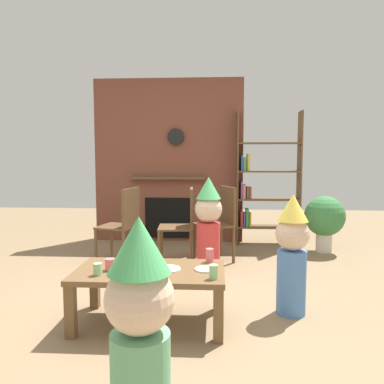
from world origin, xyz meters
name	(u,v)px	position (x,y,z in m)	size (l,w,h in m)	color
ground_plane	(172,305)	(0.00, 0.00, 0.00)	(12.00, 12.00, 0.00)	#846B4C
brick_fireplace_feature	(169,161)	(-0.33, 2.60, 1.19)	(2.20, 0.28, 2.40)	brown
bookshelf	(262,185)	(1.04, 2.40, 0.86)	(0.90, 0.28, 1.90)	brown
coffee_table	(150,278)	(-0.12, -0.35, 0.36)	(1.12, 0.63, 0.42)	brown
paper_cup_near_left	(213,272)	(0.36, -0.55, 0.47)	(0.06, 0.06, 0.10)	#8CD18C
paper_cup_near_right	(210,255)	(0.32, -0.12, 0.47)	(0.06, 0.06, 0.11)	#E5666B
paper_cup_center	(98,269)	(-0.47, -0.52, 0.46)	(0.06, 0.06, 0.09)	#8CD18C
paper_cup_far_left	(110,264)	(-0.42, -0.39, 0.46)	(0.07, 0.07, 0.09)	#E5666B
paper_cup_far_right	(130,269)	(-0.24, -0.51, 0.47)	(0.06, 0.06, 0.10)	#E5666B
paper_plate_front	(167,269)	(0.01, -0.36, 0.42)	(0.20, 0.20, 0.01)	white
paper_plate_rear	(206,269)	(0.30, -0.35, 0.42)	(0.17, 0.17, 0.01)	white
birthday_cake_slice	(148,274)	(-0.09, -0.58, 0.46)	(0.10, 0.10, 0.07)	pink
table_fork	(137,267)	(-0.23, -0.32, 0.42)	(0.15, 0.02, 0.01)	silver
child_with_cone_hat	(140,335)	(0.07, -1.68, 0.55)	(0.29, 0.29, 1.03)	#66B27F
child_in_pink	(292,251)	(0.98, -0.11, 0.51)	(0.27, 0.27, 0.97)	#4C7FC6
child_by_the_chairs	(208,223)	(0.30, 0.90, 0.56)	(0.29, 0.29, 1.05)	#D13838
dining_chair_left	(124,221)	(-0.70, 1.24, 0.51)	(0.49, 0.49, 0.90)	brown
dining_chair_middle	(184,221)	(0.00, 1.26, 0.51)	(0.42, 0.42, 0.90)	brown
dining_chair_right	(221,219)	(0.43, 1.48, 0.51)	(0.53, 0.53, 0.90)	brown
potted_plant_tall	(325,218)	(1.81, 1.95, 0.46)	(0.53, 0.53, 0.75)	beige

